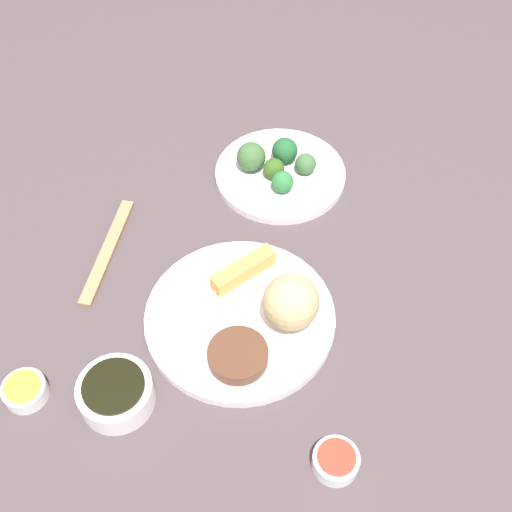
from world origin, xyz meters
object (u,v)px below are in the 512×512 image
main_plate (243,318)px  sauce_ramekin_hot_mustard (29,391)px  broccoli_plate (283,174)px  soy_sauce_bowl (120,394)px  sauce_ramekin_sweet_and_sour (339,461)px  chopsticks_pair (111,251)px

main_plate → sauce_ramekin_hot_mustard: size_ratio=4.72×
broccoli_plate → soy_sauce_bowl: soy_sauce_bowl is taller
soy_sauce_bowl → sauce_ramekin_sweet_and_sour: bearing=-20.4°
sauce_ramekin_sweet_and_sour → chopsticks_pair: (-0.32, 0.36, -0.01)m
sauce_ramekin_sweet_and_sour → sauce_ramekin_hot_mustard: same height
soy_sauce_bowl → sauce_ramekin_hot_mustard: soy_sauce_bowl is taller
main_plate → sauce_ramekin_sweet_and_sour: bearing=-63.4°
broccoli_plate → soy_sauce_bowl: size_ratio=2.28×
sauce_ramekin_sweet_and_sour → chopsticks_pair: size_ratio=0.27×
broccoli_plate → chopsticks_pair: (-0.29, -0.16, -0.00)m
soy_sauce_bowl → sauce_ramekin_hot_mustard: (-0.12, 0.02, -0.01)m
broccoli_plate → sauce_ramekin_sweet_and_sour: 0.52m
main_plate → soy_sauce_bowl: size_ratio=2.77×
soy_sauce_bowl → sauce_ramekin_hot_mustard: bearing=173.1°
soy_sauce_bowl → chopsticks_pair: bearing=98.1°
main_plate → soy_sauce_bowl: 0.21m
broccoli_plate → chopsticks_pair: bearing=-151.7°
broccoli_plate → chopsticks_pair: broccoli_plate is taller
broccoli_plate → sauce_ramekin_hot_mustard: bearing=-133.2°
soy_sauce_bowl → sauce_ramekin_hot_mustard: size_ratio=1.70×
main_plate → soy_sauce_bowl: bearing=-145.3°
sauce_ramekin_hot_mustard → chopsticks_pair: sauce_ramekin_hot_mustard is taller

